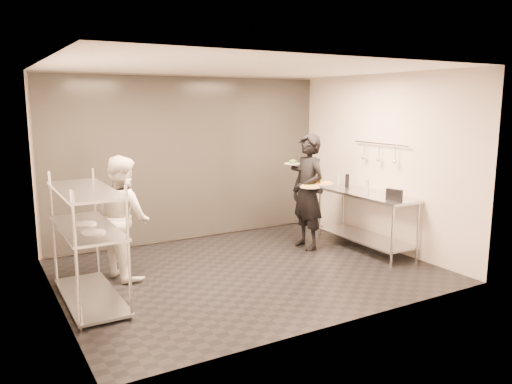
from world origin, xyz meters
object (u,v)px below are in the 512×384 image
pizza_plate_near (310,186)px  pos_monitor (394,195)px  pass_rack (88,239)px  chef (123,217)px  salad_plate (293,162)px  bottle_green (367,187)px  waiter (308,192)px  prep_counter (366,211)px  bottle_clear (338,180)px  pizza_plate_far (322,183)px  bottle_dark (347,181)px

pizza_plate_near → pos_monitor: (0.78, -1.01, -0.05)m
pass_rack → chef: size_ratio=0.96×
salad_plate → bottle_green: salad_plate is taller
waiter → chef: 2.95m
prep_counter → bottle_clear: bearing=84.8°
pos_monitor → bottle_clear: size_ratio=1.32×
pass_rack → prep_counter: (4.33, 0.00, -0.14)m
prep_counter → waiter: 0.98m
pizza_plate_far → pos_monitor: (0.54, -1.01, -0.08)m
chef → pizza_plate_near: chef is taller
pass_rack → chef: chef is taller
salad_plate → pos_monitor: (0.77, -1.51, -0.37)m
pass_rack → waiter: 3.59m
waiter → prep_counter: bearing=56.2°
pizza_plate_near → salad_plate: (0.01, 0.50, 0.32)m
pass_rack → salad_plate: pass_rack is taller
prep_counter → salad_plate: 1.41m
prep_counter → bottle_green: bearing=-123.4°
chef → bottle_dark: (3.80, -0.10, 0.21)m
waiter → pass_rack: bearing=-82.5°
bottle_clear → pos_monitor: bearing=-97.2°
waiter → pizza_plate_far: waiter is taller
prep_counter → pizza_plate_far: bearing=156.6°
bottle_green → bottle_clear: 0.86m
pizza_plate_far → bottle_dark: size_ratio=1.44×
pos_monitor → bottle_dark: bearing=66.6°
pizza_plate_near → bottle_clear: 1.10m
pass_rack → waiter: (3.55, 0.51, 0.16)m
waiter → bottle_dark: waiter is taller
bottle_dark → pizza_plate_far: bearing=-160.2°
pass_rack → salad_plate: 3.59m
prep_counter → pos_monitor: pos_monitor is taller
waiter → bottle_clear: 0.90m
chef → pos_monitor: size_ratio=6.57×
pizza_plate_near → bottle_clear: bottle_clear is taller
pass_rack → bottle_green: (4.29, -0.05, 0.26)m
prep_counter → waiter: size_ratio=0.97×
pizza_plate_far → bottle_clear: (0.74, 0.51, -0.08)m
pass_rack → bottle_dark: (4.40, 0.55, 0.27)m
chef → bottle_dark: 3.80m
prep_counter → waiter: waiter is taller
salad_plate → bottle_clear: (0.96, 0.01, -0.37)m
pos_monitor → chef: bearing=144.2°
salad_plate → bottle_dark: 1.04m
waiter → bottle_dark: 0.85m
pos_monitor → bottle_dark: 1.28m
pass_rack → pos_monitor: pass_rack is taller
pass_rack → pizza_plate_far: 3.69m
pizza_plate_far → bottle_clear: pizza_plate_far is taller
pass_rack → chef: bearing=47.3°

